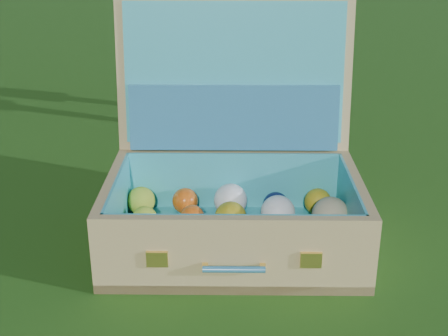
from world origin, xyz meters
TOP-DOWN VIEW (x-y plane):
  - ground at (0.00, 0.00)m, footprint 60.00×60.00m
  - suitcase at (0.02, -0.00)m, footprint 0.78×0.70m

SIDE VIEW (x-z plane):
  - ground at x=0.00m, z-range 0.00..0.00m
  - suitcase at x=0.02m, z-range -0.14..0.49m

